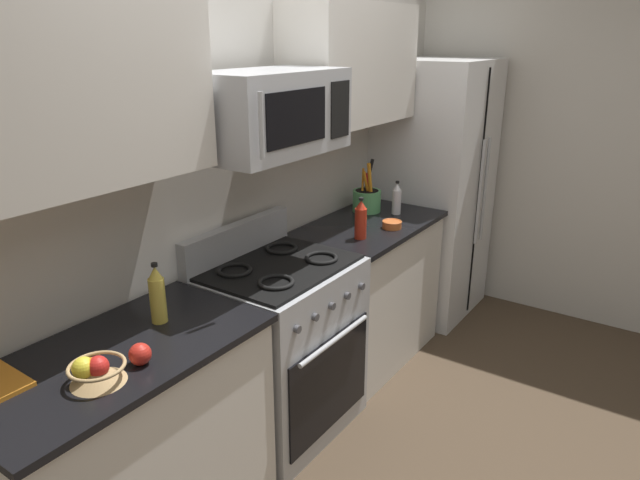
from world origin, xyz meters
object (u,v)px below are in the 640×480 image
utensil_crock (367,199)px  bottle_hot_sauce (361,220)px  range_oven (281,346)px  microwave (270,112)px  bottle_vinegar (397,199)px  refrigerator (433,190)px  prep_bowl (392,224)px  bottle_oil (157,295)px  apple_loose (140,354)px  fruit_basket (96,371)px

utensil_crock → bottle_hot_sauce: 0.54m
range_oven → microwave: microwave is taller
range_oven → bottle_vinegar: (1.14, -0.05, 0.53)m
range_oven → refrigerator: refrigerator is taller
refrigerator → range_oven: bearing=179.4°
bottle_hot_sauce → prep_bowl: size_ratio=2.02×
bottle_vinegar → bottle_oil: size_ratio=0.85×
refrigerator → utensil_crock: bearing=167.7°
utensil_crock → bottle_vinegar: 0.19m
microwave → utensil_crock: bearing=5.7°
refrigerator → prep_bowl: 0.93m
bottle_oil → prep_bowl: bearing=-7.6°
bottle_oil → refrigerator: bearing=-1.5°
range_oven → refrigerator: 1.84m
refrigerator → bottle_oil: 2.50m
apple_loose → prep_bowl: 1.83m
bottle_vinegar → prep_bowl: bearing=-157.4°
bottle_vinegar → prep_bowl: 0.30m
bottle_hot_sauce → prep_bowl: (0.26, -0.06, -0.09)m
prep_bowl → bottle_hot_sauce: bearing=166.8°
fruit_basket → apple_loose: bearing=-11.6°
range_oven → apple_loose: bearing=-171.3°
range_oven → microwave: (-0.00, 0.03, 1.19)m
microwave → utensil_crock: 1.29m
range_oven → prep_bowl: range_oven is taller
bottle_hot_sauce → prep_bowl: 0.28m
microwave → bottle_oil: bearing=178.2°
refrigerator → prep_bowl: refrigerator is taller
utensil_crock → bottle_vinegar: (0.06, -0.19, 0.02)m
microwave → prep_bowl: 1.15m
microwave → bottle_hot_sauce: microwave is taller
refrigerator → prep_bowl: (-0.92, -0.15, 0.01)m
range_oven → bottle_oil: (-0.71, 0.05, 0.55)m
refrigerator → bottle_oil: bearing=178.5°
apple_loose → prep_bowl: size_ratio=0.68×
microwave → bottle_vinegar: size_ratio=3.48×
bottle_vinegar → bottle_hot_sauce: bottle_hot_sauce is taller
range_oven → refrigerator: size_ratio=0.59×
refrigerator → utensil_crock: refrigerator is taller
bottle_oil → bottle_hot_sauce: size_ratio=1.06×
apple_loose → bottle_oil: size_ratio=0.31×
microwave → fruit_basket: size_ratio=3.94×
range_oven → fruit_basket: (-1.12, -0.11, 0.48)m
bottle_oil → bottle_hot_sauce: bearing=-6.5°
refrigerator → bottle_hot_sauce: 1.19m
bottle_vinegar → bottle_hot_sauce: (-0.53, -0.05, 0.01)m
refrigerator → prep_bowl: bearing=-170.9°
fruit_basket → bottle_hot_sauce: size_ratio=0.80×
microwave → apple_loose: 1.21m
refrigerator → bottle_hot_sauce: refrigerator is taller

